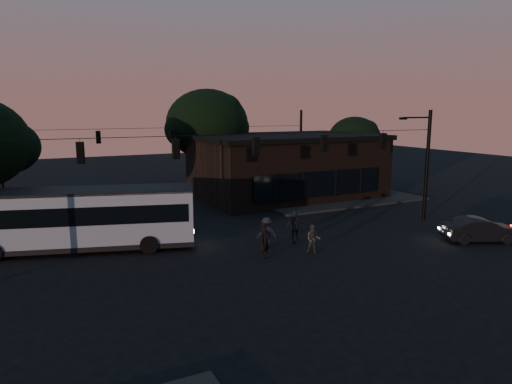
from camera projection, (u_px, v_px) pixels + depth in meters
name	position (u px, v px, depth m)	size (l,w,h in m)	color
ground	(293.00, 265.00, 22.29)	(120.00, 120.00, 0.00)	black
sidewalk_far_right	(327.00, 196.00, 39.89)	(14.00, 10.00, 0.15)	black
building	(286.00, 166.00, 39.83)	(15.40, 10.41, 5.40)	black
tree_behind	(207.00, 124.00, 42.30)	(7.60, 7.60, 9.43)	black
tree_right	(354.00, 139.00, 45.26)	(5.20, 5.20, 6.86)	black
signal_rig_near	(256.00, 166.00, 25.02)	(26.24, 0.30, 7.50)	black
signal_rig_far	(172.00, 149.00, 39.12)	(26.24, 0.30, 7.50)	black
bus	(82.00, 216.00, 24.45)	(12.10, 5.94, 3.33)	#7F8CA2
car	(481.00, 230.00, 26.18)	(1.48, 4.24, 1.40)	black
pedestrian_a	(265.00, 241.00, 23.09)	(0.68, 0.45, 1.88)	black
pedestrian_b	(313.00, 239.00, 23.97)	(0.76, 0.60, 1.57)	#30312C
pedestrian_c	(295.00, 227.00, 25.74)	(1.12, 0.47, 1.91)	black
pedestrian_d	(267.00, 233.00, 24.97)	(1.11, 0.64, 1.71)	black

